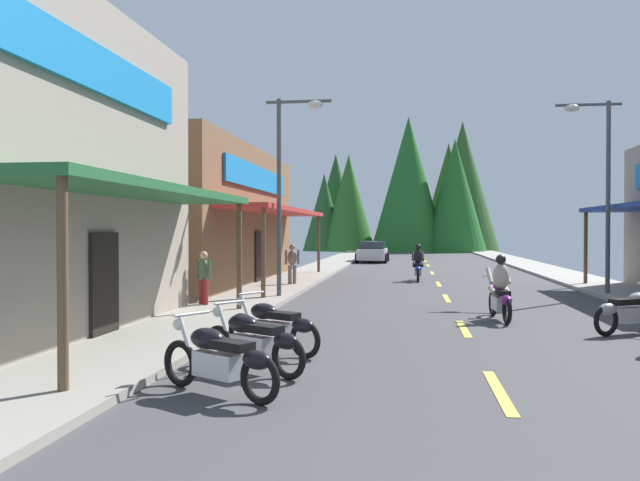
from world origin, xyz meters
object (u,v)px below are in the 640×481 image
object	(u,v)px
rider_cruising_trailing	(418,266)
streetlamp_left	(289,169)
streetlamp_right	(599,170)
motorcycle_parked_left_2	(273,325)
motorcycle_parked_left_0	(219,358)
parked_car_curbside	(373,252)
motorcycle_parked_left_1	(253,340)
pedestrian_by_shop	(204,276)
rider_cruising_lead	(500,293)
pedestrian_waiting	(292,262)
motorcycle_parked_right_4	(632,310)

from	to	relation	value
rider_cruising_trailing	streetlamp_left	bearing A→B (deg)	153.01
streetlamp_right	motorcycle_parked_left_2	xyz separation A→B (m)	(-8.37, -10.76, -3.58)
motorcycle_parked_left_0	parked_car_curbside	xyz separation A→B (m)	(0.06, 35.07, 0.20)
motorcycle_parked_left_0	streetlamp_left	bearing A→B (deg)	-53.30
motorcycle_parked_left_1	pedestrian_by_shop	size ratio (longest dim) A/B	1.19
streetlamp_right	motorcycle_parked_left_2	world-z (taller)	streetlamp_right
motorcycle_parked_left_2	motorcycle_parked_left_0	bearing A→B (deg)	118.94
motorcycle_parked_left_0	pedestrian_by_shop	world-z (taller)	pedestrian_by_shop
pedestrian_by_shop	parked_car_curbside	xyz separation A→B (m)	(3.16, 26.21, -0.22)
streetlamp_right	pedestrian_by_shop	distance (m)	12.91
motorcycle_parked_left_1	rider_cruising_lead	world-z (taller)	rider_cruising_lead
motorcycle_parked_left_2	rider_cruising_lead	distance (m)	6.55
rider_cruising_trailing	pedestrian_waiting	world-z (taller)	pedestrian_waiting
motorcycle_parked_left_1	motorcycle_parked_left_2	size ratio (longest dim) A/B	0.99
motorcycle_parked_left_2	pedestrian_by_shop	size ratio (longest dim) A/B	1.20
motorcycle_parked_left_0	motorcycle_parked_left_1	bearing A→B (deg)	-64.08
motorcycle_parked_right_4	rider_cruising_trailing	distance (m)	14.00
streetlamp_right	motorcycle_parked_left_0	size ratio (longest dim) A/B	3.31
rider_cruising_trailing	parked_car_curbside	size ratio (longest dim) A/B	0.49
parked_car_curbside	pedestrian_waiting	bearing A→B (deg)	175.07
motorcycle_parked_right_4	motorcycle_parked_left_0	xyz separation A→B (m)	(-6.99, -5.94, 0.00)
streetlamp_left	streetlamp_right	distance (m)	9.94
motorcycle_parked_left_2	parked_car_curbside	bearing A→B (deg)	-59.05
streetlamp_right	motorcycle_parked_left_0	world-z (taller)	streetlamp_right
motorcycle_parked_right_4	rider_cruising_lead	world-z (taller)	rider_cruising_lead
motorcycle_parked_left_0	rider_cruising_lead	world-z (taller)	rider_cruising_lead
streetlamp_left	pedestrian_by_shop	distance (m)	4.47
motorcycle_parked_left_2	pedestrian_by_shop	distance (m)	6.79
streetlamp_left	parked_car_curbside	size ratio (longest dim) A/B	1.43
motorcycle_parked_left_0	parked_car_curbside	size ratio (longest dim) A/B	0.44
streetlamp_left	motorcycle_parked_right_4	xyz separation A→B (m)	(8.23, -5.53, -3.53)
streetlamp_right	motorcycle_parked_right_4	world-z (taller)	streetlamp_right
rider_cruising_trailing	motorcycle_parked_left_0	bearing A→B (deg)	172.10
motorcycle_parked_left_0	parked_car_curbside	world-z (taller)	parked_car_curbside
motorcycle_parked_left_0	motorcycle_parked_left_1	distance (m)	1.38
streetlamp_left	parked_car_curbside	xyz separation A→B (m)	(1.30, 23.60, -3.34)
pedestrian_waiting	parked_car_curbside	bearing A→B (deg)	150.98
streetlamp_left	streetlamp_right	bearing A→B (deg)	12.63
streetlamp_left	pedestrian_waiting	world-z (taller)	streetlamp_left
pedestrian_waiting	parked_car_curbside	world-z (taller)	pedestrian_waiting
streetlamp_left	motorcycle_parked_left_0	world-z (taller)	streetlamp_left
rider_cruising_lead	parked_car_curbside	bearing A→B (deg)	4.68
motorcycle_parked_right_4	pedestrian_by_shop	xyz separation A→B (m)	(-10.09, 2.92, 0.41)
motorcycle_parked_left_0	pedestrian_waiting	distance (m)	15.94
motorcycle_parked_right_4	pedestrian_waiting	world-z (taller)	pedestrian_waiting
streetlamp_right	motorcycle_parked_left_1	world-z (taller)	streetlamp_right
pedestrian_waiting	rider_cruising_lead	bearing A→B (deg)	15.37
rider_cruising_trailing	pedestrian_by_shop	bearing A→B (deg)	150.85
streetlamp_right	rider_cruising_lead	distance (m)	7.92
pedestrian_waiting	motorcycle_parked_left_0	bearing A→B (deg)	-16.25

